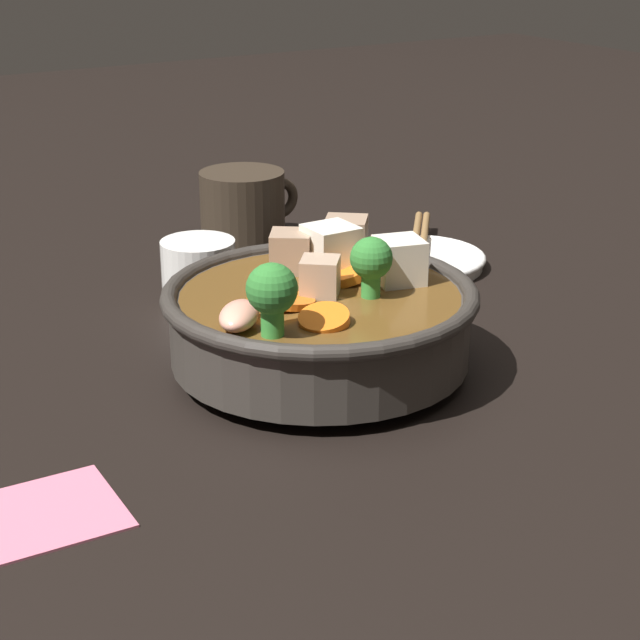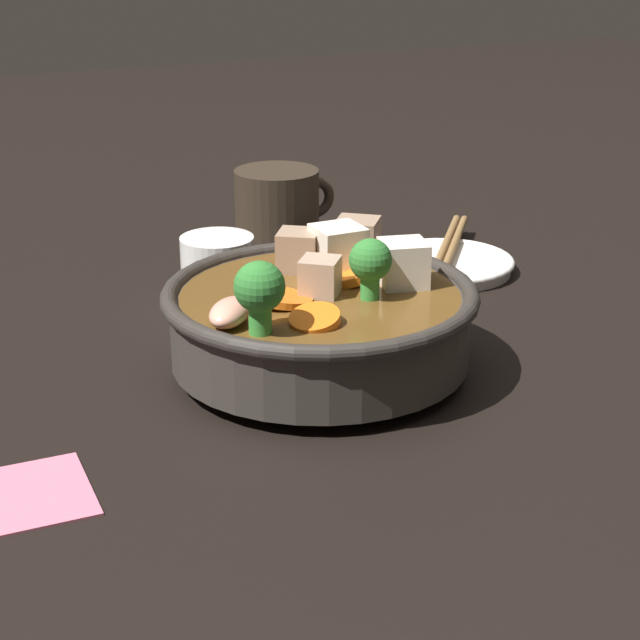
% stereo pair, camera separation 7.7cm
% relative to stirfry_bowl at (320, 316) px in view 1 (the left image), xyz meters
% --- Properties ---
extents(ground_plane, '(3.00, 3.00, 0.00)m').
position_rel_stirfry_bowl_xyz_m(ground_plane, '(-0.00, -0.00, -0.04)').
color(ground_plane, black).
extents(stirfry_bowl, '(0.23, 0.23, 0.11)m').
position_rel_stirfry_bowl_xyz_m(stirfry_bowl, '(0.00, 0.00, 0.00)').
color(stirfry_bowl, '#38332D').
rests_on(stirfry_bowl, ground_plane).
extents(side_saucer, '(0.13, 0.13, 0.01)m').
position_rel_stirfry_bowl_xyz_m(side_saucer, '(0.20, 0.15, -0.04)').
color(side_saucer, white).
rests_on(side_saucer, ground_plane).
extents(tea_cup, '(0.06, 0.06, 0.06)m').
position_rel_stirfry_bowl_xyz_m(tea_cup, '(-0.02, 0.17, -0.01)').
color(tea_cup, white).
rests_on(tea_cup, ground_plane).
extents(dark_mug, '(0.10, 0.08, 0.07)m').
position_rel_stirfry_bowl_xyz_m(dark_mug, '(0.10, 0.30, -0.01)').
color(dark_mug, '#33281E').
rests_on(dark_mug, ground_plane).
extents(napkin, '(0.11, 0.08, 0.00)m').
position_rel_stirfry_bowl_xyz_m(napkin, '(-0.25, -0.09, -0.04)').
color(napkin, '#D16B84').
rests_on(napkin, ground_plane).
extents(chopsticks_pair, '(0.16, 0.19, 0.01)m').
position_rel_stirfry_bowl_xyz_m(chopsticks_pair, '(0.20, 0.15, -0.03)').
color(chopsticks_pair, olive).
rests_on(chopsticks_pair, side_saucer).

